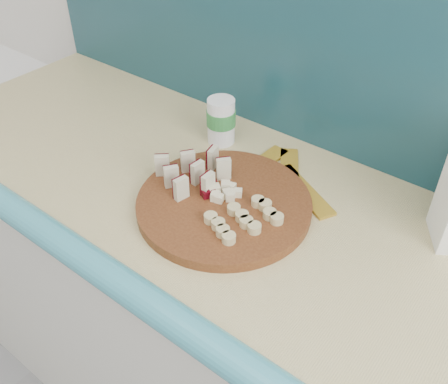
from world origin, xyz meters
TOP-DOWN VIEW (x-y plane):
  - backsplash at (0.10, 1.79)m, footprint 2.20×0.02m
  - cutting_board at (-0.16, 1.46)m, footprint 0.46×0.46m
  - apple_wedges at (-0.25, 1.47)m, footprint 0.14×0.15m
  - apple_chunks at (-0.18, 1.47)m, footprint 0.06×0.06m
  - banana_slices at (-0.09, 1.44)m, footprint 0.12×0.15m
  - canister at (-0.31, 1.66)m, footprint 0.07×0.07m
  - banana_peel at (-0.12, 1.62)m, footprint 0.24×0.20m

SIDE VIEW (x-z plane):
  - banana_peel at x=-0.12m, z-range 0.91..0.92m
  - cutting_board at x=-0.16m, z-range 0.91..0.93m
  - banana_slices at x=-0.09m, z-range 0.93..0.95m
  - apple_chunks at x=-0.18m, z-range 0.93..0.95m
  - apple_wedges at x=-0.25m, z-range 0.93..0.98m
  - canister at x=-0.31m, z-range 0.91..1.02m
  - backsplash at x=0.10m, z-range 0.91..1.41m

